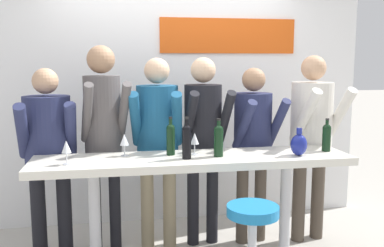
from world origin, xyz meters
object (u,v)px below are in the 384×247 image
tasting_table (194,175)px  wine_bottle_1 (219,139)px  person_center_right (253,136)px  wine_glass_0 (66,148)px  person_right (312,128)px  wine_glass_2 (195,139)px  bar_stool (252,241)px  person_left (103,124)px  wine_bottle_3 (327,136)px  wine_bottle_0 (171,138)px  person_center (203,130)px  person_far_left (48,144)px  decorative_vase (299,144)px  wine_glass_1 (124,140)px  wine_bottle_2 (187,140)px  person_center_left (157,132)px

tasting_table → wine_bottle_1: 0.35m
person_center_right → wine_glass_0: size_ratio=9.24×
person_right → person_center_right: bearing=165.2°
wine_glass_0 → wine_glass_2: same height
bar_stool → person_left: (-1.00, 1.08, 0.67)m
wine_bottle_1 → wine_bottle_3: (0.93, 0.04, -0.01)m
wine_bottle_3 → wine_glass_2: wine_bottle_3 is taller
wine_bottle_0 → person_center: bearing=50.5°
person_far_left → decorative_vase: size_ratio=7.45×
bar_stool → wine_glass_1: (-0.83, 0.71, 0.59)m
bar_stool → person_center_right: bearing=72.1°
bar_stool → wine_bottle_2: 0.89m
wine_bottle_1 → wine_bottle_3: wine_bottle_1 is taller
wine_glass_1 → wine_bottle_3: bearing=-3.6°
person_center_right → wine_bottle_3: bearing=-54.1°
person_left → person_center_left: person_left is taller
person_left → wine_bottle_1: person_left is taller
person_center_left → wine_glass_0: 0.95m
tasting_table → wine_glass_2: wine_glass_2 is taller
person_center_left → wine_glass_0: person_center_left is taller
wine_glass_0 → wine_glass_2: bearing=9.7°
bar_stool → decorative_vase: bearing=42.5°
person_far_left → wine_glass_1: bearing=-34.5°
person_center → decorative_vase: person_center is taller
wine_glass_2 → person_right: bearing=17.3°
tasting_table → person_center: bearing=70.8°
person_center_right → person_far_left: bearing=171.9°
person_far_left → wine_bottle_2: bearing=-31.7°
person_center_left → person_center_right: size_ratio=1.05×
bar_stool → wine_bottle_0: 1.03m
bar_stool → wine_bottle_2: (-0.36, 0.53, 0.61)m
person_center → wine_bottle_1: (0.01, -0.55, 0.01)m
decorative_vase → wine_glass_0: bearing=179.8°
person_far_left → person_center_right: (1.80, 0.04, 0.01)m
wine_glass_0 → tasting_table: bearing=6.0°
wine_bottle_2 → wine_bottle_3: (1.19, 0.07, -0.02)m
person_left → wine_bottle_2: (0.64, -0.55, -0.06)m
person_left → wine_glass_1: 0.42m
tasting_table → wine_bottle_0: wine_bottle_0 is taller
tasting_table → person_center: (0.18, 0.52, 0.28)m
wine_glass_1 → wine_glass_2: size_ratio=1.00×
wine_glass_1 → tasting_table: bearing=-12.3°
person_left → person_center_right: size_ratio=1.12×
wine_bottle_0 → wine_bottle_3: 1.29m
person_right → wine_glass_0: (-2.14, -0.53, -0.00)m
person_left → wine_glass_2: person_left is taller
wine_bottle_3 → person_far_left: bearing=169.2°
tasting_table → person_left: (-0.71, 0.49, 0.35)m
wine_glass_2 → wine_glass_0: bearing=-170.3°
person_left → wine_glass_0: 0.64m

